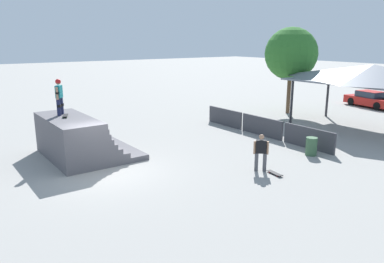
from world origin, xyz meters
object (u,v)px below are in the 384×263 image
bystander_walking (261,151)px  skateboard_on_ground (275,173)px  tree_beside_pavilion (291,54)px  trash_bin (311,146)px  skateboard_on_deck (65,116)px  skater_on_deck (59,94)px  parked_car_red (371,100)px

bystander_walking → skateboard_on_ground: bystander_walking is taller
tree_beside_pavilion → trash_bin: (7.55, -7.29, -3.87)m
skateboard_on_deck → bystander_walking: (6.47, 5.82, -1.10)m
skater_on_deck → bystander_walking: (7.05, 5.85, -1.99)m
skater_on_deck → skateboard_on_deck: size_ratio=1.99×
skater_on_deck → bystander_walking: 9.37m
tree_beside_pavilion → parked_car_red: 8.61m
parked_car_red → skateboard_on_deck: bearing=-80.7°
bystander_walking → skateboard_on_ground: 1.07m
skateboard_on_deck → bystander_walking: skateboard_on_deck is taller
skateboard_on_ground → tree_beside_pavilion: 14.20m
bystander_walking → parked_car_red: size_ratio=0.35×
skater_on_deck → trash_bin: (6.91, 9.35, -2.42)m
skateboard_on_ground → bystander_walking: bearing=-159.0°
skater_on_deck → tree_beside_pavilion: size_ratio=0.27×
skateboard_on_deck → parked_car_red: (0.94, 24.10, -1.36)m
skater_on_deck → skateboard_on_deck: bearing=36.9°
tree_beside_pavilion → trash_bin: size_ratio=7.27×
trash_bin → parked_car_red: size_ratio=0.19×
bystander_walking → tree_beside_pavilion: tree_beside_pavilion is taller
skateboard_on_ground → trash_bin: trash_bin is taller
parked_car_red → trash_bin: bearing=-58.4°
skateboard_on_ground → trash_bin: (-0.82, 3.36, 0.37)m
skateboard_on_deck → parked_car_red: size_ratio=0.19×
bystander_walking → skateboard_on_ground: (0.69, 0.15, -0.80)m
skater_on_deck → skateboard_on_deck: skater_on_deck is taller
skater_on_deck → skateboard_on_deck: 1.06m
bystander_walking → trash_bin: size_ratio=1.83×
skateboard_on_deck → tree_beside_pavilion: 16.83m
bystander_walking → trash_bin: (-0.14, 3.51, -0.44)m
bystander_walking → tree_beside_pavilion: size_ratio=0.25×
skater_on_deck → bystander_walking: skater_on_deck is taller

